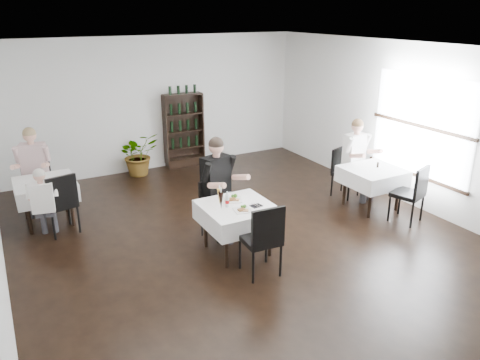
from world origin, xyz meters
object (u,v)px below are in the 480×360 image
object	(u,v)px
wine_shelf	(184,131)
main_table	(237,214)
potted_tree	(139,154)
diner_main	(220,180)

from	to	relation	value
wine_shelf	main_table	world-z (taller)	wine_shelf
main_table	potted_tree	xyz separation A→B (m)	(-0.25, 4.20, -0.14)
main_table	wine_shelf	bearing A→B (deg)	78.22
wine_shelf	diner_main	distance (m)	3.79
wine_shelf	main_table	bearing A→B (deg)	-101.78
main_table	diner_main	xyz separation A→B (m)	(0.03, 0.63, 0.34)
wine_shelf	potted_tree	bearing A→B (deg)	-174.33
wine_shelf	main_table	distance (m)	4.41
potted_tree	diner_main	world-z (taller)	diner_main
wine_shelf	potted_tree	size ratio (longest dim) A/B	1.82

